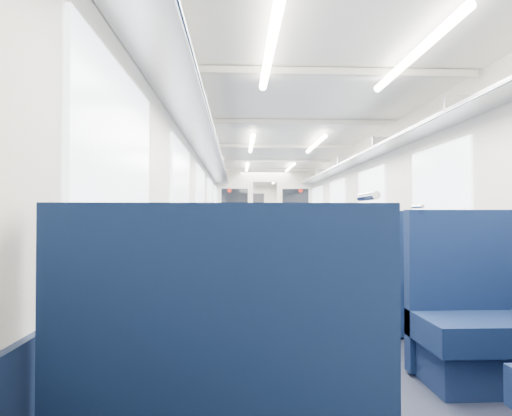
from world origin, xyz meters
The scene contains 39 objects.
floor centered at (0.00, 0.00, 0.00)m, with size 2.80×18.00×0.01m, color black.
ceiling centered at (0.00, 0.00, 2.35)m, with size 2.80×18.00×0.01m, color white.
wall_left centered at (-1.40, 0.00, 1.18)m, with size 0.02×18.00×2.35m, color beige.
dado_left centered at (-1.39, 0.00, 0.35)m, with size 0.03×17.90×0.70m, color #101A35.
wall_right centered at (1.40, 0.00, 1.18)m, with size 0.02×18.00×2.35m, color beige.
dado_right centered at (1.39, 0.00, 0.35)m, with size 0.03×17.90×0.70m, color #101A35.
wall_far centered at (0.00, 9.00, 1.18)m, with size 2.80×0.02×2.35m, color beige.
luggage_rack_left centered at (-1.21, 0.00, 1.97)m, with size 0.36×17.40×0.18m.
luggage_rack_right centered at (1.21, 0.00, 1.97)m, with size 0.36×17.40×0.18m.
windows centered at (0.00, -0.46, 1.42)m, with size 2.78×15.60×0.75m.
ceiling_fittings centered at (0.00, -0.26, 2.29)m, with size 2.70×16.06×0.11m.
end_door centered at (0.00, 8.94, 1.00)m, with size 0.75×0.06×2.00m, color black.
bulkhead centered at (0.00, 2.40, 1.23)m, with size 2.80×0.10×2.35m.
seat_2 centered at (-0.83, -7.13, 0.34)m, with size 1.00×0.55×1.12m.
seat_3 centered at (0.83, -7.04, 0.34)m, with size 1.00×0.55×1.12m.
seat_4 centered at (-0.83, -5.93, 0.34)m, with size 1.00×0.55×1.12m.
seat_5 centered at (0.83, -5.97, 0.34)m, with size 1.00×0.55×1.12m.
seat_6 centered at (-0.83, -4.83, 0.34)m, with size 1.00×0.55×1.12m.
seat_7 centered at (0.83, -4.72, 0.34)m, with size 1.00×0.55×1.12m.
seat_8 centered at (-0.83, -3.62, 0.34)m, with size 1.00×0.55×1.12m.
seat_9 centered at (0.83, -3.60, 0.34)m, with size 1.00×0.55×1.12m.
seat_10 centered at (-0.83, -2.61, 0.34)m, with size 1.00×0.55×1.12m.
seat_11 centered at (0.83, -2.48, 0.34)m, with size 1.00×0.55×1.12m.
seat_12 centered at (-0.83, -1.47, 0.34)m, with size 1.00×0.55×1.12m.
seat_13 centered at (0.83, -1.36, 0.34)m, with size 1.00×0.55×1.12m.
seat_14 centered at (-0.83, -0.13, 0.34)m, with size 1.00×0.55×1.12m.
seat_15 centered at (0.83, -0.16, 0.34)m, with size 1.00×0.55×1.12m.
seat_16 centered at (-0.83, 1.03, 0.34)m, with size 1.00×0.55×1.12m.
seat_17 centered at (0.83, 0.82, 0.34)m, with size 1.00×0.55×1.12m.
seat_18 centered at (-0.83, 2.05, 0.34)m, with size 1.00×0.55×1.12m.
seat_19 centered at (0.83, 2.14, 0.34)m, with size 1.00×0.55×1.12m.
seat_20 centered at (-0.83, 4.18, 0.34)m, with size 1.00×0.55×1.12m.
seat_21 centered at (0.83, 4.04, 0.34)m, with size 1.00×0.55×1.12m.
seat_22 centered at (-0.83, 5.22, 0.34)m, with size 1.00×0.55×1.12m.
seat_23 centered at (0.83, 5.39, 0.34)m, with size 1.00×0.55×1.12m.
seat_24 centered at (-0.83, 6.47, 0.34)m, with size 1.00×0.55×1.12m.
seat_25 centered at (0.83, 6.40, 0.34)m, with size 1.00×0.55×1.12m.
seat_26 centered at (-0.83, 7.63, 0.34)m, with size 1.00×0.55×1.12m.
seat_27 centered at (0.83, 7.59, 0.34)m, with size 1.00×0.55×1.12m.
Camera 1 is at (-0.79, -9.63, 1.05)m, focal length 29.38 mm.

